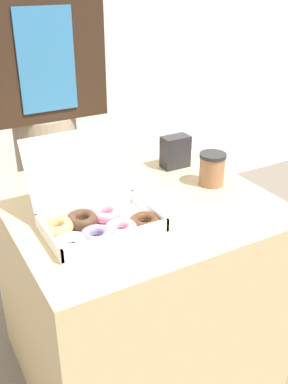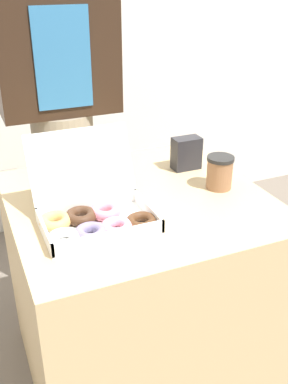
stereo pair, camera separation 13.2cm
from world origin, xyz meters
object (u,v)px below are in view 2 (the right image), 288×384
(donut_box, at_px, (93,215))
(person_customer, at_px, (61,109))
(napkin_holder, at_px, (186,153))
(coffee_cup, at_px, (220,172))

(donut_box, xyz_separation_m, person_customer, (0.08, 0.67, 0.12))
(person_customer, bearing_deg, napkin_holder, -48.96)
(coffee_cup, xyz_separation_m, napkin_holder, (-0.03, 0.19, 0.00))
(coffee_cup, height_order, napkin_holder, napkin_holder)
(coffee_cup, distance_m, person_customer, 0.72)
(donut_box, bearing_deg, coffee_cup, 9.03)
(napkin_holder, distance_m, person_customer, 0.55)
(coffee_cup, xyz_separation_m, person_customer, (-0.38, 0.60, 0.10))
(donut_box, relative_size, napkin_holder, 2.98)
(napkin_holder, bearing_deg, coffee_cup, -82.25)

